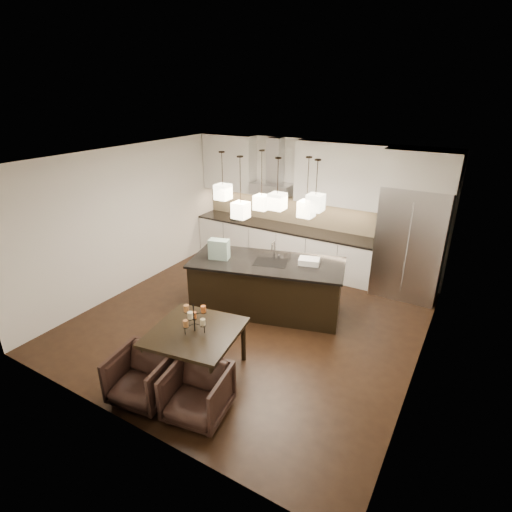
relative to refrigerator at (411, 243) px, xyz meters
The scene contains 37 objects.
floor 3.35m from the refrigerator, 131.42° to the right, with size 5.50×5.50×0.02m, color black.
ceiling 3.62m from the refrigerator, 131.42° to the right, with size 5.50×5.50×0.02m, color white.
wall_back 2.16m from the refrigerator, 169.74° to the left, with size 5.50×0.02×2.80m, color silver.
wall_front 5.56m from the refrigerator, 112.22° to the right, with size 5.50×0.02×2.80m, color silver.
wall_left 5.42m from the refrigerator, 153.91° to the right, with size 0.02×5.50×2.80m, color silver.
wall_right 2.49m from the refrigerator, 74.50° to the right, with size 0.02×5.50×2.80m, color silver.
refrigerator is the anchor object (origin of this frame).
fridge_panel 1.40m from the refrigerator, ahead, with size 1.26×0.72×0.65m, color silver.
lower_cabinets 2.80m from the refrigerator, behind, with size 4.21×0.62×0.88m, color silver.
countertop 2.73m from the refrigerator, behind, with size 4.21×0.66×0.04m, color black.
backsplash 2.75m from the refrigerator, behind, with size 4.21×0.02×0.63m, color tan.
upper_cab_left 4.35m from the refrigerator, behind, with size 1.25×0.35×1.25m, color silver.
upper_cab_right 1.91m from the refrigerator, behind, with size 1.86×0.35×1.25m, color silver.
hood_canopy 3.09m from the refrigerator, behind, with size 0.90×0.52×0.24m, color #B7B7BA.
hood_chimney 3.28m from the refrigerator, behind, with size 0.30×0.28×0.96m, color #B7B7BA.
fruit_bowl 3.93m from the refrigerator, behind, with size 0.26×0.26×0.06m, color silver.
island_body 2.86m from the refrigerator, 136.86° to the right, with size 2.60×1.04×0.92m, color black.
island_top 2.79m from the refrigerator, 136.86° to the right, with size 2.69×1.12×0.04m, color black.
faucet 2.65m from the refrigerator, 137.83° to the right, with size 0.10×0.25×0.40m, color silver, non-canonical shape.
tote_bag 3.60m from the refrigerator, 142.07° to the right, with size 0.35×0.19×0.35m, color #1D513A.
food_container 2.12m from the refrigerator, 129.74° to the right, with size 0.35×0.25×0.10m, color silver.
dining_table 4.50m from the refrigerator, 117.15° to the right, with size 1.17×1.17×0.70m, color black, non-canonical shape.
candelabra 4.45m from the refrigerator, 117.15° to the right, with size 0.34×0.34×0.41m, color black, non-canonical shape.
candle_a 4.37m from the refrigerator, 115.77° to the right, with size 0.07×0.07×0.09m, color beige.
candle_b 4.40m from the refrigerator, 118.70° to the right, with size 0.07×0.07×0.09m, color #C45C23.
candle_c 4.58m from the refrigerator, 116.97° to the right, with size 0.07×0.07×0.09m, color #AF703B.
candle_d 4.32m from the refrigerator, 116.71° to the right, with size 0.07×0.07×0.09m, color #C45C23.
candle_e 4.50m from the refrigerator, 118.53° to the right, with size 0.07×0.07×0.09m, color #AF703B.
candle_f 4.53m from the refrigerator, 116.04° to the right, with size 0.07×0.07×0.09m, color beige.
armchair_left 5.30m from the refrigerator, 116.14° to the right, with size 0.72×0.74×0.68m, color black.
armchair_right 4.88m from the refrigerator, 108.32° to the right, with size 0.72×0.74×0.67m, color black.
pendant_a 3.65m from the refrigerator, 145.17° to the right, with size 0.24×0.24×0.26m, color #FFF3C6.
pendant_b 2.93m from the refrigerator, 147.56° to the right, with size 0.24×0.24×0.26m, color #FFF3C6.
pendant_c 2.91m from the refrigerator, 130.78° to the right, with size 0.24×0.24×0.26m, color #FFF3C6.
pendant_d 2.43m from the refrigerator, 128.46° to the right, with size 0.24×0.24×0.26m, color #FFF3C6.
pendant_e 2.50m from the refrigerator, 121.91° to the right, with size 0.24×0.24×0.26m, color #FFF3C6.
pendant_f 3.36m from the refrigerator, 136.29° to the right, with size 0.24×0.24×0.26m, color #FFF3C6.
Camera 1 is at (3.14, -5.14, 3.77)m, focal length 28.00 mm.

